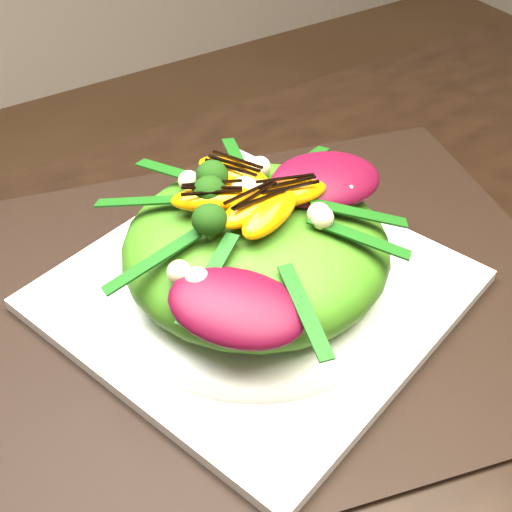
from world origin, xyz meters
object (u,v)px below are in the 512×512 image
orange_segment (239,201)px  plate_base (256,290)px  placemat (256,296)px  salad_bowl (256,277)px  lettuce_mound (256,247)px

orange_segment → plate_base: bearing=-40.9°
placemat → orange_segment: (-0.01, 0.01, 0.10)m
salad_bowl → lettuce_mound: (0.00, 0.00, 0.03)m
placemat → orange_segment: 0.10m
plate_base → placemat: bearing=-90.0°
plate_base → salad_bowl: bearing=0.0°
lettuce_mound → placemat: bearing=-90.0°
lettuce_mound → orange_segment: 0.05m
plate_base → orange_segment: orange_segment is taller
plate_base → salad_bowl: (0.00, 0.00, 0.01)m
placemat → plate_base: bearing=90.0°
lettuce_mound → salad_bowl: bearing=-90.0°
placemat → salad_bowl: salad_bowl is taller
salad_bowl → lettuce_mound: lettuce_mound is taller
plate_base → orange_segment: (-0.01, 0.01, 0.09)m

